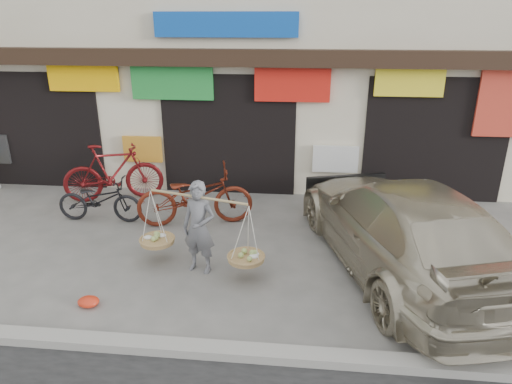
# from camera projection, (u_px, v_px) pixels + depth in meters

# --- Properties ---
(ground) EXTENTS (70.00, 70.00, 0.00)m
(ground) POSITION_uv_depth(u_px,v_px,m) (197.00, 267.00, 7.48)
(ground) COLOR slate
(ground) RESTS_ON ground
(kerb) EXTENTS (70.00, 0.25, 0.12)m
(kerb) POSITION_uv_depth(u_px,v_px,m) (160.00, 346.00, 5.61)
(kerb) COLOR gray
(kerb) RESTS_ON ground
(shophouse_block) EXTENTS (14.00, 6.32, 7.00)m
(shophouse_block) POSITION_uv_depth(u_px,v_px,m) (244.00, 33.00, 12.20)
(shophouse_block) COLOR beige
(shophouse_block) RESTS_ON ground
(street_vendor) EXTENTS (2.10, 0.99, 1.52)m
(street_vendor) POSITION_uv_depth(u_px,v_px,m) (199.00, 231.00, 7.17)
(street_vendor) COLOR slate
(street_vendor) RESTS_ON ground
(bike_0) EXTENTS (1.71, 0.62, 0.90)m
(bike_0) POSITION_uv_depth(u_px,v_px,m) (100.00, 200.00, 9.05)
(bike_0) COLOR black
(bike_0) RESTS_ON ground
(bike_1) EXTENTS (2.23, 1.26, 1.29)m
(bike_1) POSITION_uv_depth(u_px,v_px,m) (113.00, 173.00, 10.03)
(bike_1) COLOR #5C0F11
(bike_1) RESTS_ON ground
(bike_2) EXTENTS (2.37, 1.31, 1.18)m
(bike_2) POSITION_uv_depth(u_px,v_px,m) (195.00, 196.00, 8.86)
(bike_2) COLOR #591C0F
(bike_2) RESTS_ON ground
(suv) EXTENTS (3.44, 5.53, 1.49)m
(suv) POSITION_uv_depth(u_px,v_px,m) (401.00, 226.00, 7.23)
(suv) COLOR #B7AD94
(suv) RESTS_ON ground
(red_bag) EXTENTS (0.31, 0.25, 0.14)m
(red_bag) POSITION_uv_depth(u_px,v_px,m) (88.00, 302.00, 6.47)
(red_bag) COLOR red
(red_bag) RESTS_ON ground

